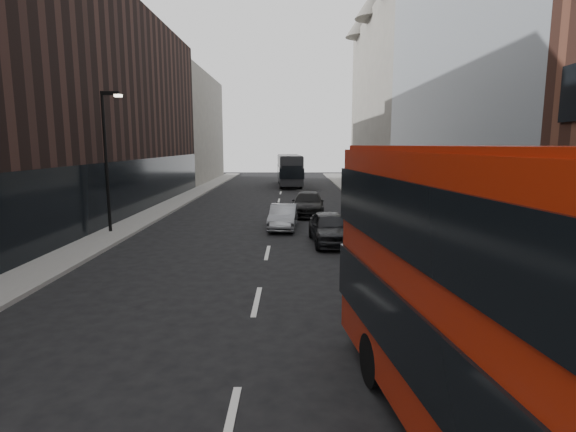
{
  "coord_description": "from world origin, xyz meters",
  "views": [
    {
      "loc": [
        1.01,
        -4.62,
        4.56
      ],
      "look_at": [
        0.92,
        8.3,
        2.5
      ],
      "focal_mm": 28.0,
      "sensor_mm": 36.0,
      "label": 1
    }
  ],
  "objects_px": {
    "grey_bus": "(289,169)",
    "car_b": "(283,217)",
    "street_lamp": "(107,152)",
    "car_a": "(330,228)",
    "car_c": "(308,204)"
  },
  "relations": [
    {
      "from": "street_lamp",
      "to": "car_c",
      "type": "relative_size",
      "value": 1.38
    },
    {
      "from": "car_a",
      "to": "car_c",
      "type": "xyz_separation_m",
      "value": [
        -0.71,
        8.58,
        -0.0
      ]
    },
    {
      "from": "car_c",
      "to": "car_b",
      "type": "bearing_deg",
      "value": -104.15
    },
    {
      "from": "grey_bus",
      "to": "car_a",
      "type": "xyz_separation_m",
      "value": [
        2.02,
        -29.54,
        -1.09
      ]
    },
    {
      "from": "street_lamp",
      "to": "car_c",
      "type": "height_order",
      "value": "street_lamp"
    },
    {
      "from": "street_lamp",
      "to": "car_a",
      "type": "height_order",
      "value": "street_lamp"
    },
    {
      "from": "car_b",
      "to": "car_c",
      "type": "xyz_separation_m",
      "value": [
        1.53,
        4.92,
        0.07
      ]
    },
    {
      "from": "street_lamp",
      "to": "car_c",
      "type": "distance_m",
      "value": 12.67
    },
    {
      "from": "car_b",
      "to": "car_c",
      "type": "distance_m",
      "value": 5.16
    },
    {
      "from": "street_lamp",
      "to": "car_b",
      "type": "height_order",
      "value": "street_lamp"
    },
    {
      "from": "grey_bus",
      "to": "car_b",
      "type": "xyz_separation_m",
      "value": [
        -0.22,
        -25.89,
        -1.16
      ]
    },
    {
      "from": "grey_bus",
      "to": "car_a",
      "type": "bearing_deg",
      "value": -89.12
    },
    {
      "from": "car_a",
      "to": "car_c",
      "type": "distance_m",
      "value": 8.61
    },
    {
      "from": "car_c",
      "to": "street_lamp",
      "type": "bearing_deg",
      "value": -144.8
    },
    {
      "from": "grey_bus",
      "to": "car_a",
      "type": "height_order",
      "value": "grey_bus"
    }
  ]
}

